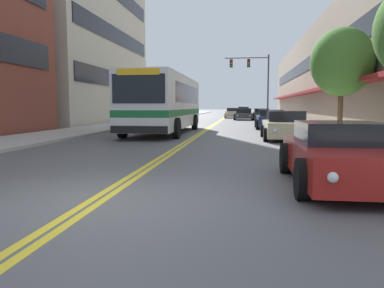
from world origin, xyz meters
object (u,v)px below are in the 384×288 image
object	(u,v)px
car_beige_parked_right_mid	(285,126)
car_navy_parked_right_end	(271,120)
car_charcoal_parked_right_far	(261,114)
car_champagne_moving_third	(233,113)
car_slate_blue_parked_left_near	(175,115)
city_bus	(166,101)
traffic_signal_mast	(254,74)
car_silver_moving_lead	(243,112)
street_tree_right_mid	(342,62)
car_dark_grey_moving_second	(244,114)
car_red_parked_right_foreground	(341,155)
fire_hydrant	(351,136)

from	to	relation	value
car_beige_parked_right_mid	car_navy_parked_right_end	world-z (taller)	car_beige_parked_right_mid
car_beige_parked_right_mid	car_charcoal_parked_right_far	world-z (taller)	car_beige_parked_right_mid
car_champagne_moving_third	car_slate_blue_parked_left_near	bearing A→B (deg)	-113.21
city_bus	car_navy_parked_right_end	bearing A→B (deg)	37.60
car_slate_blue_parked_left_near	car_charcoal_parked_right_far	bearing A→B (deg)	36.30
car_beige_parked_right_mid	traffic_signal_mast	distance (m)	26.72
car_silver_moving_lead	street_tree_right_mid	world-z (taller)	street_tree_right_mid
car_slate_blue_parked_left_near	car_silver_moving_lead	bearing A→B (deg)	72.53
city_bus	street_tree_right_mid	distance (m)	9.91
car_navy_parked_right_end	car_beige_parked_right_mid	bearing A→B (deg)	-89.45
street_tree_right_mid	car_beige_parked_right_mid	bearing A→B (deg)	-133.73
car_dark_grey_moving_second	traffic_signal_mast	world-z (taller)	traffic_signal_mast
car_navy_parked_right_end	car_champagne_moving_third	xyz separation A→B (m)	(-3.16, 22.60, -0.01)
car_navy_parked_right_end	street_tree_right_mid	xyz separation A→B (m)	(3.35, -4.94, 3.27)
city_bus	car_champagne_moving_third	xyz separation A→B (m)	(3.19, 27.49, -1.20)
city_bus	traffic_signal_mast	size ratio (longest dim) A/B	1.51
car_slate_blue_parked_left_near	car_red_parked_right_foreground	xyz separation A→B (m)	(8.55, -28.74, -0.03)
car_dark_grey_moving_second	traffic_signal_mast	size ratio (longest dim) A/B	0.59
car_charcoal_parked_right_far	street_tree_right_mid	distance (m)	21.87
traffic_signal_mast	car_navy_parked_right_end	bearing A→B (deg)	-87.90
city_bus	car_beige_parked_right_mid	distance (m)	7.40
car_slate_blue_parked_left_near	car_charcoal_parked_right_far	xyz separation A→B (m)	(8.70, 6.39, -0.02)
city_bus	car_navy_parked_right_end	distance (m)	8.10
car_red_parked_right_foreground	fire_hydrant	bearing A→B (deg)	72.80
car_beige_parked_right_mid	car_charcoal_parked_right_far	bearing A→B (deg)	89.81
car_beige_parked_right_mid	traffic_signal_mast	xyz separation A→B (m)	(-0.74, 26.31, 4.59)
car_silver_moving_lead	fire_hydrant	bearing A→B (deg)	-85.49
car_navy_parked_right_end	car_silver_moving_lead	size ratio (longest dim) A/B	1.00
car_navy_parked_right_end	street_tree_right_mid	distance (m)	6.80
car_charcoal_parked_right_far	street_tree_right_mid	world-z (taller)	street_tree_right_mid
city_bus	fire_hydrant	distance (m)	11.68
car_dark_grey_moving_second	city_bus	bearing A→B (deg)	-102.16
car_red_parked_right_foreground	car_charcoal_parked_right_far	xyz separation A→B (m)	(0.15, 35.13, 0.01)
car_slate_blue_parked_left_near	street_tree_right_mid	xyz separation A→B (m)	(11.88, -15.00, 3.27)
car_navy_parked_right_end	car_champagne_moving_third	distance (m)	22.82
car_charcoal_parked_right_far	fire_hydrant	bearing A→B (deg)	-87.07
car_slate_blue_parked_left_near	fire_hydrant	bearing A→B (deg)	-66.36
fire_hydrant	car_navy_parked_right_end	bearing A→B (deg)	97.22
car_charcoal_parked_right_far	car_champagne_moving_third	xyz separation A→B (m)	(-3.32, 6.15, 0.01)
city_bus	car_slate_blue_parked_left_near	bearing A→B (deg)	98.33
car_charcoal_parked_right_far	car_dark_grey_moving_second	distance (m)	1.98
car_navy_parked_right_end	traffic_signal_mast	xyz separation A→B (m)	(-0.66, 17.96, 4.58)
car_red_parked_right_foreground	car_navy_parked_right_end	size ratio (longest dim) A/B	0.99
car_silver_moving_lead	car_champagne_moving_third	xyz separation A→B (m)	(-1.32, -8.74, -0.05)
car_charcoal_parked_right_far	car_silver_moving_lead	world-z (taller)	car_silver_moving_lead
city_bus	car_silver_moving_lead	world-z (taller)	city_bus
fire_hydrant	car_beige_parked_right_mid	bearing A→B (deg)	108.00
car_red_parked_right_foreground	car_dark_grey_moving_second	distance (m)	34.92
car_charcoal_parked_right_far	car_silver_moving_lead	size ratio (longest dim) A/B	1.16
car_charcoal_parked_right_far	traffic_signal_mast	distance (m)	4.91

